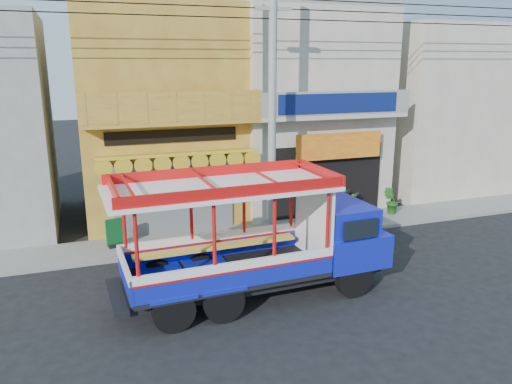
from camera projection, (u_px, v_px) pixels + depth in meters
ground at (344, 272)px, 14.67m from camera, size 90.00×90.00×0.00m
sidewalk at (290, 229)px, 18.30m from camera, size 30.00×2.00×0.12m
shophouse_left at (158, 112)px, 19.59m from camera, size 6.00×7.50×8.24m
shophouse_right at (297, 107)px, 21.54m from camera, size 6.00×6.75×8.24m
party_pilaster at (256, 120)px, 17.75m from camera, size 0.35×0.30×8.00m
filler_building_right at (430, 109)px, 23.92m from camera, size 6.00×6.00×7.60m
utility_pole at (277, 93)px, 16.13m from camera, size 28.00×0.26×9.00m
songthaew_truck at (273, 236)px, 12.95m from camera, size 7.24×2.63×3.34m
green_sign at (116, 235)px, 16.30m from camera, size 0.62×0.39×0.95m
potted_plant_a at (336, 203)px, 19.44m from camera, size 1.29×1.25×1.09m
potted_plant_b at (391, 201)px, 19.81m from camera, size 0.73×0.69×1.05m
potted_plant_c at (353, 204)px, 19.60m from camera, size 0.73×0.73×0.95m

